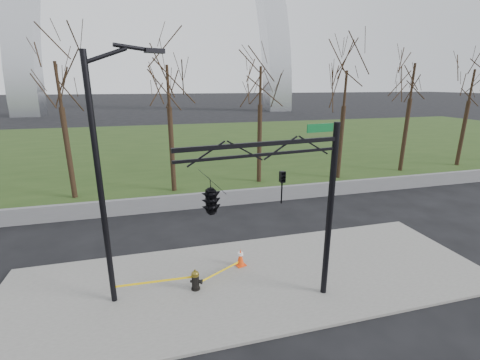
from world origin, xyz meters
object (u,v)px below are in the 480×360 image
object	(u,v)px
fire_hydrant	(196,280)
traffic_cone	(240,257)
street_light	(106,167)
traffic_signal_mast	(237,194)

from	to	relation	value
fire_hydrant	traffic_cone	world-z (taller)	fire_hydrant
traffic_cone	street_light	bearing A→B (deg)	-167.89
fire_hydrant	street_light	bearing A→B (deg)	-158.99
street_light	traffic_signal_mast	distance (m)	4.09
traffic_cone	traffic_signal_mast	world-z (taller)	traffic_signal_mast
fire_hydrant	traffic_cone	distance (m)	2.24
traffic_signal_mast	fire_hydrant	bearing A→B (deg)	115.15
street_light	traffic_signal_mast	xyz separation A→B (m)	(3.60, -1.88, -0.55)
fire_hydrant	street_light	size ratio (longest dim) A/B	0.09
fire_hydrant	traffic_signal_mast	size ratio (longest dim) A/B	0.13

